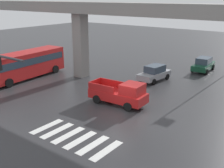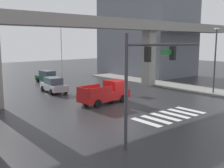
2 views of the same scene
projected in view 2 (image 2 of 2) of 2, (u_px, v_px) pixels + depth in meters
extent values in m
plane|color=#2D2D30|center=(129.00, 105.00, 24.85)|extent=(120.00, 120.00, 0.00)
cube|color=silver|center=(146.00, 122.00, 19.58)|extent=(0.55, 2.80, 0.01)
cube|color=silver|center=(156.00, 119.00, 20.27)|extent=(0.55, 2.80, 0.01)
cube|color=silver|center=(165.00, 117.00, 20.97)|extent=(0.55, 2.80, 0.01)
cube|color=silver|center=(174.00, 114.00, 21.67)|extent=(0.55, 2.80, 0.01)
cube|color=silver|center=(182.00, 112.00, 22.37)|extent=(0.55, 2.80, 0.01)
cube|color=silver|center=(190.00, 110.00, 23.06)|extent=(0.55, 2.80, 0.01)
cube|color=gray|center=(86.00, 22.00, 28.72)|extent=(54.20, 2.46, 1.20)
cube|color=gray|center=(149.00, 58.00, 35.62)|extent=(1.30, 1.30, 7.23)
cube|color=gray|center=(188.00, 88.00, 34.04)|extent=(4.00, 36.00, 0.15)
cube|color=red|center=(104.00, 95.00, 25.49)|extent=(5.20, 2.19, 0.80)
cube|color=red|center=(115.00, 85.00, 26.34)|extent=(1.80, 1.84, 0.90)
cube|color=#3F5160|center=(119.00, 84.00, 26.65)|extent=(0.19, 1.67, 0.77)
cube|color=red|center=(89.00, 88.00, 25.24)|extent=(2.65, 0.25, 0.60)
cube|color=red|center=(101.00, 91.00, 23.98)|extent=(2.65, 0.25, 0.60)
cube|color=red|center=(83.00, 91.00, 23.69)|extent=(0.20, 1.75, 0.60)
cylinder|color=black|center=(110.00, 96.00, 27.27)|extent=(0.77, 0.32, 0.76)
cylinder|color=black|center=(123.00, 99.00, 25.97)|extent=(0.77, 0.32, 0.76)
cylinder|color=black|center=(85.00, 100.00, 25.13)|extent=(0.77, 0.32, 0.76)
cylinder|color=black|center=(98.00, 104.00, 23.83)|extent=(0.77, 0.32, 0.76)
cube|color=#A8AAAF|center=(54.00, 87.00, 31.13)|extent=(2.17, 4.45, 0.64)
cube|color=#384756|center=(53.00, 81.00, 31.11)|extent=(1.70, 2.37, 0.76)
cylinder|color=black|center=(66.00, 91.00, 30.58)|extent=(0.30, 0.66, 0.64)
cylinder|color=black|center=(51.00, 92.00, 29.61)|extent=(0.30, 0.66, 0.64)
cylinder|color=black|center=(56.00, 87.00, 32.75)|extent=(0.30, 0.66, 0.64)
cylinder|color=black|center=(43.00, 89.00, 31.79)|extent=(0.30, 0.66, 0.64)
cube|color=#14472D|center=(48.00, 78.00, 38.53)|extent=(1.95, 4.37, 0.64)
cube|color=#384756|center=(47.00, 73.00, 38.50)|extent=(1.60, 2.30, 0.76)
cylinder|color=black|center=(58.00, 81.00, 38.19)|extent=(0.27, 0.65, 0.64)
cylinder|color=black|center=(47.00, 82.00, 37.04)|extent=(0.27, 0.65, 0.64)
cylinder|color=black|center=(48.00, 79.00, 40.13)|extent=(0.27, 0.65, 0.64)
cylinder|color=black|center=(38.00, 80.00, 38.98)|extent=(0.27, 0.65, 0.64)
cylinder|color=#38383D|center=(126.00, 93.00, 14.16)|extent=(0.18, 0.18, 6.20)
cylinder|color=#38383D|center=(167.00, 45.00, 15.81)|extent=(6.40, 0.14, 0.14)
cube|color=black|center=(148.00, 54.00, 14.87)|extent=(0.24, 0.32, 0.84)
sphere|color=red|center=(148.00, 50.00, 14.83)|extent=(0.17, 0.17, 0.17)
cube|color=black|center=(173.00, 53.00, 16.27)|extent=(0.24, 0.32, 0.84)
sphere|color=red|center=(173.00, 49.00, 16.23)|extent=(0.17, 0.17, 0.17)
cube|color=#19722D|center=(168.00, 52.00, 15.95)|extent=(1.10, 0.04, 0.28)
cylinder|color=#38383D|center=(215.00, 63.00, 29.67)|extent=(0.16, 0.16, 7.00)
ellipsoid|color=beige|center=(217.00, 29.00, 29.11)|extent=(0.44, 0.70, 0.24)
cylinder|color=silver|center=(61.00, 50.00, 40.43)|extent=(0.12, 0.12, 9.06)
cube|color=red|center=(64.00, 23.00, 40.16)|extent=(1.10, 0.04, 0.70)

